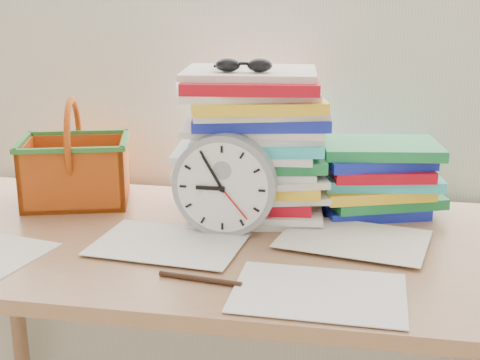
% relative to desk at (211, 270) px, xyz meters
% --- Properties ---
extents(desk, '(1.40, 0.70, 0.75)m').
position_rel_desk_xyz_m(desk, '(0.00, 0.00, 0.00)').
color(desk, '#976946').
rests_on(desk, ground).
extents(paper_stack, '(0.38, 0.33, 0.34)m').
position_rel_desk_xyz_m(paper_stack, '(0.06, 0.17, 0.24)').
color(paper_stack, white).
rests_on(paper_stack, desk).
extents(clock, '(0.22, 0.04, 0.22)m').
position_rel_desk_xyz_m(clock, '(0.03, 0.03, 0.19)').
color(clock, gray).
rests_on(clock, desk).
extents(sunglasses, '(0.15, 0.14, 0.03)m').
position_rel_desk_xyz_m(sunglasses, '(0.05, 0.12, 0.43)').
color(sunglasses, black).
rests_on(sunglasses, paper_stack).
extents(book_stack, '(0.33, 0.29, 0.17)m').
position_rel_desk_xyz_m(book_stack, '(0.35, 0.24, 0.16)').
color(book_stack, white).
rests_on(book_stack, desk).
extents(basket, '(0.30, 0.27, 0.26)m').
position_rel_desk_xyz_m(basket, '(-0.38, 0.18, 0.20)').
color(basket, '#CD5614').
rests_on(basket, desk).
extents(pen, '(0.16, 0.03, 0.01)m').
position_rel_desk_xyz_m(pen, '(0.03, -0.22, 0.08)').
color(pen, black).
rests_on(pen, desk).
extents(scattered_papers, '(1.26, 0.42, 0.02)m').
position_rel_desk_xyz_m(scattered_papers, '(0.00, 0.00, 0.08)').
color(scattered_papers, white).
rests_on(scattered_papers, desk).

